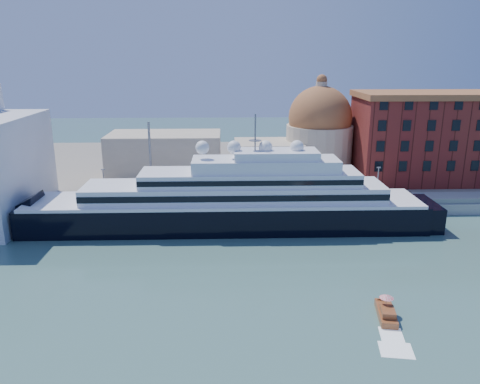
{
  "coord_description": "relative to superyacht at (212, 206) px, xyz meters",
  "views": [
    {
      "loc": [
        -3.56,
        -67.66,
        34.28
      ],
      "look_at": [
        -0.85,
        18.0,
        9.1
      ],
      "focal_mm": 35.0,
      "sensor_mm": 36.0,
      "label": 1
    }
  ],
  "objects": [
    {
      "name": "ground",
      "position": [
        6.43,
        -23.0,
        -4.71
      ],
      "size": [
        400.0,
        400.0,
        0.0
      ],
      "primitive_type": "plane",
      "color": "#355C59",
      "rests_on": "ground"
    },
    {
      "name": "quay",
      "position": [
        6.43,
        11.0,
        -3.46
      ],
      "size": [
        180.0,
        10.0,
        2.5
      ],
      "primitive_type": "cube",
      "color": "gray",
      "rests_on": "ground"
    },
    {
      "name": "land",
      "position": [
        6.43,
        52.0,
        -3.71
      ],
      "size": [
        260.0,
        72.0,
        2.0
      ],
      "primitive_type": "cube",
      "color": "slate",
      "rests_on": "ground"
    },
    {
      "name": "quay_fence",
      "position": [
        6.43,
        6.5,
        -1.61
      ],
      "size": [
        180.0,
        0.1,
        1.2
      ],
      "primitive_type": "cube",
      "color": "slate",
      "rests_on": "quay"
    },
    {
      "name": "superyacht",
      "position": [
        0.0,
        0.0,
        0.0
      ],
      "size": [
        91.3,
        12.66,
        27.29
      ],
      "color": "black",
      "rests_on": "ground"
    },
    {
      "name": "water_taxi",
      "position": [
        24.51,
        -35.11,
        -3.96
      ],
      "size": [
        3.24,
        6.84,
        3.12
      ],
      "rotation": [
        0.0,
        0.0,
        -0.16
      ],
      "color": "#652D16",
      "rests_on": "ground"
    },
    {
      "name": "warehouse",
      "position": [
        58.43,
        29.0,
        9.08
      ],
      "size": [
        43.0,
        19.0,
        23.25
      ],
      "color": "maroon",
      "rests_on": "land"
    },
    {
      "name": "church",
      "position": [
        12.82,
        34.72,
        6.2
      ],
      "size": [
        66.0,
        18.0,
        25.5
      ],
      "color": "beige",
      "rests_on": "land"
    },
    {
      "name": "lamp_posts",
      "position": [
        -6.24,
        9.27,
        5.13
      ],
      "size": [
        120.8,
        2.4,
        18.0
      ],
      "color": "slate",
      "rests_on": "quay"
    }
  ]
}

